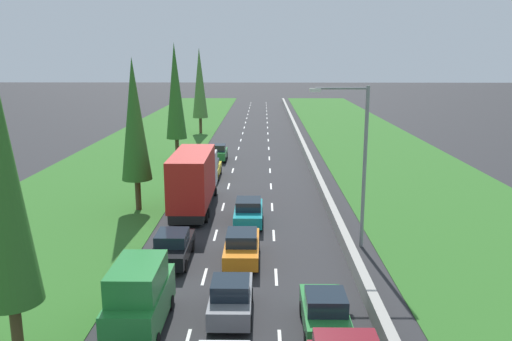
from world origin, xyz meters
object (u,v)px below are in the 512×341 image
Objects in this scene: red_box_truck_left_lane at (194,179)px; green_hatchback_left_lane at (218,153)px; black_sedan_left_lane at (173,247)px; poplar_tree_second at (134,120)px; orange_sedan_centre_lane at (242,246)px; poplar_tree_third at (175,92)px; green_van_left_lane at (140,296)px; poplar_tree_fourth at (200,83)px; street_light_mast at (359,155)px; yellow_sedan_left_lane at (210,169)px; green_hatchback_right_lane at (325,312)px; grey_hatchback_centre_lane at (231,298)px; teal_sedan_centre_lane at (249,211)px.

green_hatchback_left_lane is (0.19, 17.25, -1.35)m from red_box_truck_left_lane.
black_sedan_left_lane is 11.48m from poplar_tree_second.
poplar_tree_third is at bearing 105.95° from orange_sedan_centre_lane.
green_van_left_lane is at bearing -89.96° from red_box_truck_left_lane.
street_light_mast is at bearing -72.37° from poplar_tree_fourth.
street_light_mast reaches higher than red_box_truck_left_lane.
yellow_sedan_left_lane is 12.00m from poplar_tree_second.
red_box_truck_left_lane is 12.70m from street_light_mast.
poplar_tree_second is 36.74m from poplar_tree_fourth.
poplar_tree_third is (-4.32, 0.73, 6.16)m from green_hatchback_left_lane.
red_box_truck_left_lane is at bearing 4.04° from poplar_tree_second.
green_hatchback_right_lane is (7.10, -7.05, 0.02)m from black_sedan_left_lane.
green_hatchback_right_lane is 0.87× the size of orange_sedan_centre_lane.
green_hatchback_left_lane is 26.73m from street_light_mast.
poplar_tree_fourth reaches higher than poplar_tree_second.
grey_hatchback_centre_lane is 0.87× the size of orange_sedan_centre_lane.
green_hatchback_right_lane is (7.20, -16.59, -1.35)m from red_box_truck_left_lane.
grey_hatchback_centre_lane is 34.79m from poplar_tree_third.
green_van_left_lane reaches higher than yellow_sedan_left_lane.
grey_hatchback_centre_lane is at bearing -59.89° from black_sedan_left_lane.
orange_sedan_centre_lane is 13.10m from poplar_tree_second.
red_box_truck_left_lane reaches higher than green_hatchback_right_lane.
green_hatchback_left_lane is at bearing -9.53° from poplar_tree_third.
poplar_tree_fourth reaches higher than green_hatchback_left_lane.
red_box_truck_left_lane is 2.09× the size of yellow_sedan_left_lane.
poplar_tree_second is at bearing 116.01° from grey_hatchback_centre_lane.
grey_hatchback_centre_lane is 52.73m from poplar_tree_fourth.
poplar_tree_second reaches higher than green_hatchback_left_lane.
red_box_truck_left_lane is 2.41× the size of green_hatchback_left_lane.
poplar_tree_third is at bearing 110.69° from teal_sedan_centre_lane.
grey_hatchback_centre_lane is 11.34m from street_light_mast.
red_box_truck_left_lane is at bearing -83.92° from poplar_tree_fourth.
grey_hatchback_centre_lane is 32.82m from green_hatchback_left_lane.
green_hatchback_right_lane reaches higher than orange_sedan_centre_lane.
street_light_mast is at bearing 42.87° from green_van_left_lane.
black_sedan_left_lane is 19.17m from yellow_sedan_left_lane.
green_van_left_lane is 6.96m from black_sedan_left_lane.
poplar_tree_fourth reaches higher than grey_hatchback_centre_lane.
green_van_left_lane is 1.26× the size of green_hatchback_right_lane.
green_hatchback_right_lane reaches higher than teal_sedan_centre_lane.
grey_hatchback_centre_lane and green_hatchback_left_lane have the same top height.
street_light_mast is (9.81, -24.47, 4.40)m from green_hatchback_left_lane.
poplar_tree_third is at bearing -90.78° from poplar_tree_fourth.
red_box_truck_left_lane reaches higher than yellow_sedan_left_lane.
poplar_tree_second is (-11.09, 16.32, 5.46)m from green_hatchback_right_lane.
orange_sedan_centre_lane is 1.15× the size of green_hatchback_left_lane.
green_van_left_lane is at bearing -90.29° from green_hatchback_left_lane.
grey_hatchback_centre_lane is 0.43× the size of street_light_mast.
red_box_truck_left_lane is at bearing -90.52° from yellow_sedan_left_lane.
orange_sedan_centre_lane and yellow_sedan_left_lane have the same top height.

